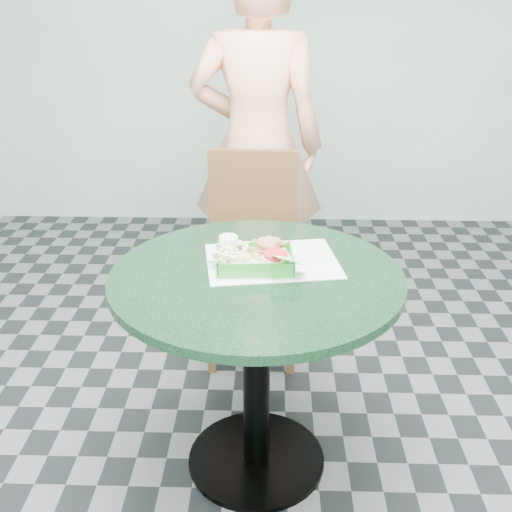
{
  "coord_description": "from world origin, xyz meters",
  "views": [
    {
      "loc": [
        0.05,
        -1.7,
        1.6
      ],
      "look_at": [
        -0.0,
        0.1,
        0.78
      ],
      "focal_mm": 42.0,
      "sensor_mm": 36.0,
      "label": 1
    }
  ],
  "objects_px": {
    "food_basket": "(255,268)",
    "crab_sandwich": "(270,252)",
    "diner_person": "(257,112)",
    "sauce_ramekin": "(230,246)",
    "dining_chair": "(253,241)",
    "cafe_table": "(256,325)"
  },
  "relations": [
    {
      "from": "food_basket",
      "to": "crab_sandwich",
      "type": "distance_m",
      "value": 0.08
    },
    {
      "from": "cafe_table",
      "to": "food_basket",
      "type": "bearing_deg",
      "value": 96.7
    },
    {
      "from": "cafe_table",
      "to": "sauce_ramekin",
      "type": "bearing_deg",
      "value": 123.3
    },
    {
      "from": "dining_chair",
      "to": "crab_sandwich",
      "type": "xyz_separation_m",
      "value": [
        0.08,
        -0.72,
        0.27
      ]
    },
    {
      "from": "food_basket",
      "to": "sauce_ramekin",
      "type": "relative_size",
      "value": 3.74
    },
    {
      "from": "cafe_table",
      "to": "crab_sandwich",
      "type": "bearing_deg",
      "value": 67.05
    },
    {
      "from": "cafe_table",
      "to": "food_basket",
      "type": "relative_size",
      "value": 3.86
    },
    {
      "from": "diner_person",
      "to": "food_basket",
      "type": "height_order",
      "value": "diner_person"
    },
    {
      "from": "cafe_table",
      "to": "sauce_ramekin",
      "type": "height_order",
      "value": "sauce_ramekin"
    },
    {
      "from": "food_basket",
      "to": "dining_chair",
      "type": "bearing_deg",
      "value": 92.6
    },
    {
      "from": "food_basket",
      "to": "crab_sandwich",
      "type": "bearing_deg",
      "value": 49.57
    },
    {
      "from": "diner_person",
      "to": "sauce_ramekin",
      "type": "relative_size",
      "value": 32.62
    },
    {
      "from": "dining_chair",
      "to": "crab_sandwich",
      "type": "height_order",
      "value": "dining_chair"
    },
    {
      "from": "food_basket",
      "to": "sauce_ramekin",
      "type": "xyz_separation_m",
      "value": [
        -0.09,
        0.1,
        0.04
      ]
    },
    {
      "from": "crab_sandwich",
      "to": "sauce_ramekin",
      "type": "xyz_separation_m",
      "value": [
        -0.13,
        0.05,
        0.0
      ]
    },
    {
      "from": "dining_chair",
      "to": "crab_sandwich",
      "type": "bearing_deg",
      "value": -81.28
    },
    {
      "from": "cafe_table",
      "to": "food_basket",
      "type": "distance_m",
      "value": 0.19
    },
    {
      "from": "diner_person",
      "to": "dining_chair",
      "type": "bearing_deg",
      "value": 91.63
    },
    {
      "from": "dining_chair",
      "to": "food_basket",
      "type": "distance_m",
      "value": 0.81
    },
    {
      "from": "dining_chair",
      "to": "diner_person",
      "type": "distance_m",
      "value": 0.62
    },
    {
      "from": "cafe_table",
      "to": "dining_chair",
      "type": "height_order",
      "value": "dining_chair"
    },
    {
      "from": "cafe_table",
      "to": "diner_person",
      "type": "relative_size",
      "value": 0.44
    }
  ]
}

